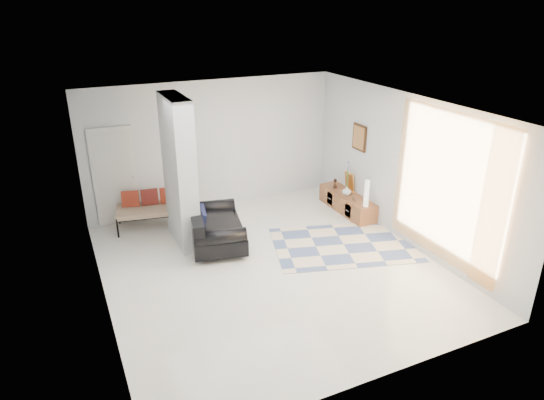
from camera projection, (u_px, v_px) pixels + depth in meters
name	position (u px, v px, depth m)	size (l,w,h in m)	color
floor	(271.00, 267.00, 8.48)	(6.00, 6.00, 0.00)	silver
ceiling	(270.00, 108.00, 7.40)	(6.00, 6.00, 0.00)	white
wall_back	(213.00, 146.00, 10.45)	(6.00, 6.00, 0.00)	silver
wall_front	(382.00, 283.00, 5.43)	(6.00, 6.00, 0.00)	silver
wall_left	(95.00, 223.00, 6.88)	(6.00, 6.00, 0.00)	silver
wall_right	(405.00, 169.00, 9.01)	(6.00, 6.00, 0.00)	silver
partition_column	(180.00, 172.00, 8.85)	(0.35, 1.20, 2.80)	#B3B8BB
hallway_door	(115.00, 177.00, 9.75)	(0.85, 0.06, 2.04)	silver
curtain	(446.00, 188.00, 7.99)	(2.55, 2.55, 0.00)	#FDA642
wall_art	(359.00, 137.00, 10.12)	(0.04, 0.45, 0.55)	#3A210F
media_console	(347.00, 202.00, 10.61)	(0.45, 1.65, 0.80)	brown
loveseat	(213.00, 228.00, 9.11)	(1.25, 1.78, 0.76)	silver
daybed	(156.00, 207.00, 9.85)	(1.73, 0.97, 0.77)	black
area_rug	(344.00, 245.00, 9.23)	(2.63, 1.75, 0.01)	beige
cylinder_lamp	(367.00, 193.00, 9.83)	(0.10, 0.10, 0.56)	silver
bronze_figurine	(335.00, 183.00, 10.85)	(0.11, 0.11, 0.22)	black
vase	(347.00, 191.00, 10.45)	(0.20, 0.20, 0.20)	white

